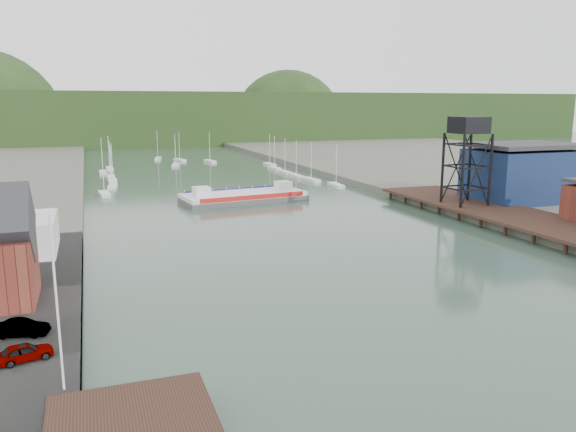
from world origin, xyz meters
TOP-DOWN VIEW (x-y plane):
  - ground at (0.00, 0.00)m, footprint 600.00×600.00m
  - east_pier at (37.00, 45.00)m, footprint 14.00×70.00m
  - flagpole at (-33.00, 10.00)m, footprint 0.16×0.16m
  - lift_tower at (35.00, 58.00)m, footprint 6.50×6.50m
  - blue_shed at (50.00, 60.00)m, footprint 20.50×14.50m
  - marina_sailboats at (0.08, 138.46)m, footprint 57.71×92.65m
  - distant_hills at (-3.98, 301.35)m, footprint 500.00×120.00m
  - chain_ferry at (0.25, 86.30)m, footprint 27.04×13.57m
  - car_west_a at (-35.90, 15.57)m, footprint 4.32×2.62m
  - car_west_b at (-36.56, 20.60)m, footprint 4.52×2.52m

SIDE VIEW (x-z plane):
  - ground at x=0.00m, z-range 0.00..0.00m
  - marina_sailboats at x=0.08m, z-range -0.10..0.80m
  - chain_ferry at x=0.25m, z-range -0.80..2.94m
  - east_pier at x=37.00m, z-range 0.67..3.12m
  - car_west_a at x=-35.90m, z-range 1.60..2.98m
  - car_west_b at x=-36.56m, z-range 1.60..3.01m
  - blue_shed at x=50.00m, z-range 1.41..12.71m
  - flagpole at x=-33.00m, z-range 1.60..13.60m
  - distant_hills at x=-3.98m, z-range -29.62..50.38m
  - lift_tower at x=35.00m, z-range 7.65..23.65m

